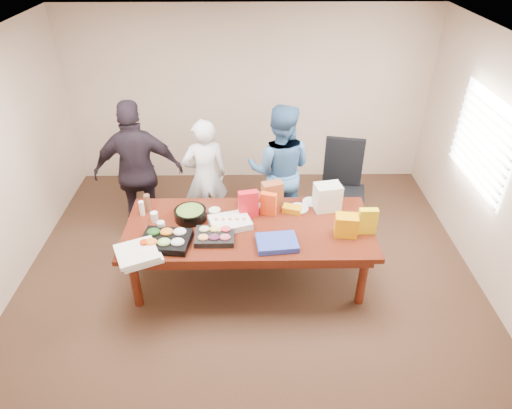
{
  "coord_description": "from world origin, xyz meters",
  "views": [
    {
      "loc": [
        0.03,
        -4.12,
        3.76
      ],
      "look_at": [
        0.08,
        0.1,
        0.98
      ],
      "focal_mm": 31.61,
      "sensor_mm": 36.0,
      "label": 1
    }
  ],
  "objects_px": {
    "office_chair": "(344,192)",
    "salad_bowl": "(190,214)",
    "person_right": "(280,170)",
    "conference_table": "(249,252)",
    "person_center": "(205,177)",
    "sheet_cake": "(230,222)"
  },
  "relations": [
    {
      "from": "conference_table",
      "to": "sheet_cake",
      "type": "height_order",
      "value": "sheet_cake"
    },
    {
      "from": "office_chair",
      "to": "person_center",
      "type": "bearing_deg",
      "value": -170.77
    },
    {
      "from": "conference_table",
      "to": "person_center",
      "type": "distance_m",
      "value": 1.26
    },
    {
      "from": "conference_table",
      "to": "person_center",
      "type": "height_order",
      "value": "person_center"
    },
    {
      "from": "person_right",
      "to": "office_chair",
      "type": "bearing_deg",
      "value": -176.64
    },
    {
      "from": "office_chair",
      "to": "salad_bowl",
      "type": "relative_size",
      "value": 3.28
    },
    {
      "from": "person_center",
      "to": "conference_table",
      "type": "bearing_deg",
      "value": 102.19
    },
    {
      "from": "conference_table",
      "to": "person_center",
      "type": "bearing_deg",
      "value": 118.84
    },
    {
      "from": "person_center",
      "to": "salad_bowl",
      "type": "bearing_deg",
      "value": 66.72
    },
    {
      "from": "person_center",
      "to": "person_right",
      "type": "relative_size",
      "value": 0.9
    },
    {
      "from": "person_center",
      "to": "sheet_cake",
      "type": "xyz_separation_m",
      "value": [
        0.36,
        -1.02,
        -0.02
      ]
    },
    {
      "from": "office_chair",
      "to": "salad_bowl",
      "type": "bearing_deg",
      "value": -145.82
    },
    {
      "from": "person_center",
      "to": "sheet_cake",
      "type": "height_order",
      "value": "person_center"
    },
    {
      "from": "person_right",
      "to": "conference_table",
      "type": "bearing_deg",
      "value": 77.85
    },
    {
      "from": "conference_table",
      "to": "office_chair",
      "type": "relative_size",
      "value": 2.3
    },
    {
      "from": "office_chair",
      "to": "person_center",
      "type": "distance_m",
      "value": 1.85
    },
    {
      "from": "office_chair",
      "to": "person_center",
      "type": "relative_size",
      "value": 0.76
    },
    {
      "from": "person_center",
      "to": "person_right",
      "type": "distance_m",
      "value": 0.98
    },
    {
      "from": "person_center",
      "to": "sheet_cake",
      "type": "bearing_deg",
      "value": 92.94
    },
    {
      "from": "sheet_cake",
      "to": "salad_bowl",
      "type": "height_order",
      "value": "salad_bowl"
    },
    {
      "from": "sheet_cake",
      "to": "salad_bowl",
      "type": "relative_size",
      "value": 1.2
    },
    {
      "from": "person_right",
      "to": "salad_bowl",
      "type": "distance_m",
      "value": 1.39
    }
  ]
}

